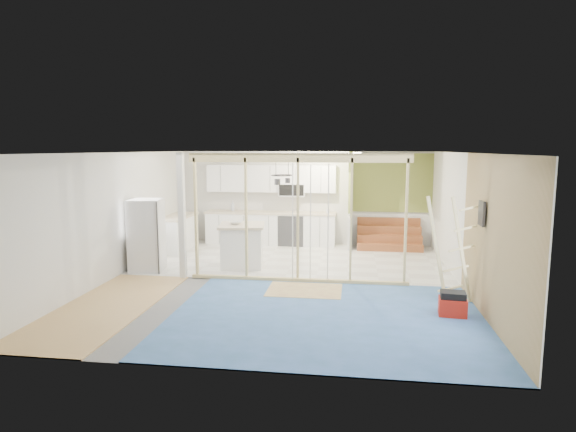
# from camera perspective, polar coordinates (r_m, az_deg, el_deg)

# --- Properties ---
(room) EXTENTS (7.01, 8.01, 2.61)m
(room) POSITION_cam_1_polar(r_m,az_deg,el_deg) (9.58, -0.61, -0.27)
(room) COLOR slate
(room) RESTS_ON ground
(floor_overlays) EXTENTS (7.00, 8.00, 0.03)m
(floor_overlays) POSITION_cam_1_polar(r_m,az_deg,el_deg) (9.90, -0.12, -7.64)
(floor_overlays) COLOR silver
(floor_overlays) RESTS_ON room
(stud_frame) EXTENTS (4.66, 0.14, 2.60)m
(stud_frame) POSITION_cam_1_polar(r_m,az_deg,el_deg) (9.58, -2.04, 1.47)
(stud_frame) COLOR beige
(stud_frame) RESTS_ON room
(base_cabinets) EXTENTS (4.45, 2.24, 0.93)m
(base_cabinets) POSITION_cam_1_polar(r_m,az_deg,el_deg) (13.28, -5.34, -1.62)
(base_cabinets) COLOR white
(base_cabinets) RESTS_ON room
(upper_cabinets) EXTENTS (3.60, 0.41, 0.85)m
(upper_cabinets) POSITION_cam_1_polar(r_m,az_deg,el_deg) (13.41, -1.77, 4.33)
(upper_cabinets) COLOR white
(upper_cabinets) RESTS_ON room
(green_partition) EXTENTS (2.25, 1.51, 2.60)m
(green_partition) POSITION_cam_1_polar(r_m,az_deg,el_deg) (13.17, 10.61, 0.30)
(green_partition) COLOR olive
(green_partition) RESTS_ON room
(pot_rack) EXTENTS (0.52, 0.52, 0.72)m
(pot_rack) POSITION_cam_1_polar(r_m,az_deg,el_deg) (11.42, -0.74, 4.58)
(pot_rack) COLOR black
(pot_rack) RESTS_ON room
(sheathing_panel) EXTENTS (0.02, 4.00, 2.60)m
(sheathing_panel) POSITION_cam_1_polar(r_m,az_deg,el_deg) (7.79, 23.26, -2.86)
(sheathing_panel) COLOR tan
(sheathing_panel) RESTS_ON room
(electrical_panel) EXTENTS (0.04, 0.30, 0.40)m
(electrical_panel) POSITION_cam_1_polar(r_m,az_deg,el_deg) (8.30, 21.98, 0.29)
(electrical_panel) COLOR #3B3B40
(electrical_panel) RESTS_ON room
(ceiling_light) EXTENTS (0.32, 0.32, 0.08)m
(ceiling_light) POSITION_cam_1_polar(r_m,az_deg,el_deg) (12.38, 7.94, 7.29)
(ceiling_light) COLOR #FFEABF
(ceiling_light) RESTS_ON room
(fridge) EXTENTS (0.79, 0.76, 1.59)m
(fridge) POSITION_cam_1_polar(r_m,az_deg,el_deg) (10.96, -16.37, -2.22)
(fridge) COLOR silver
(fridge) RESTS_ON room
(island) EXTENTS (1.15, 1.15, 0.98)m
(island) POSITION_cam_1_polar(r_m,az_deg,el_deg) (10.99, -5.47, -3.53)
(island) COLOR white
(island) RESTS_ON room
(bowl) EXTENTS (0.31, 0.31, 0.07)m
(bowl) POSITION_cam_1_polar(r_m,az_deg,el_deg) (10.89, -6.22, -0.82)
(bowl) COLOR silver
(bowl) RESTS_ON island
(soap_bottle_a) EXTENTS (0.12, 0.12, 0.28)m
(soap_bottle_a) POSITION_cam_1_polar(r_m,az_deg,el_deg) (13.72, -6.58, 1.22)
(soap_bottle_a) COLOR silver
(soap_bottle_a) RESTS_ON base_cabinets
(soap_bottle_b) EXTENTS (0.09, 0.09, 0.17)m
(soap_bottle_b) POSITION_cam_1_polar(r_m,az_deg,el_deg) (13.14, 4.75, 0.70)
(soap_bottle_b) COLOR silver
(soap_bottle_b) RESTS_ON base_cabinets
(toolbox) EXTENTS (0.46, 0.37, 0.41)m
(toolbox) POSITION_cam_1_polar(r_m,az_deg,el_deg) (8.28, 18.93, -9.90)
(toolbox) COLOR #B61D10
(toolbox) RESTS_ON room
(ladder) EXTENTS (1.00, 0.13, 1.86)m
(ladder) POSITION_cam_1_polar(r_m,az_deg,el_deg) (8.79, 18.89, -3.77)
(ladder) COLOR beige
(ladder) RESTS_ON room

